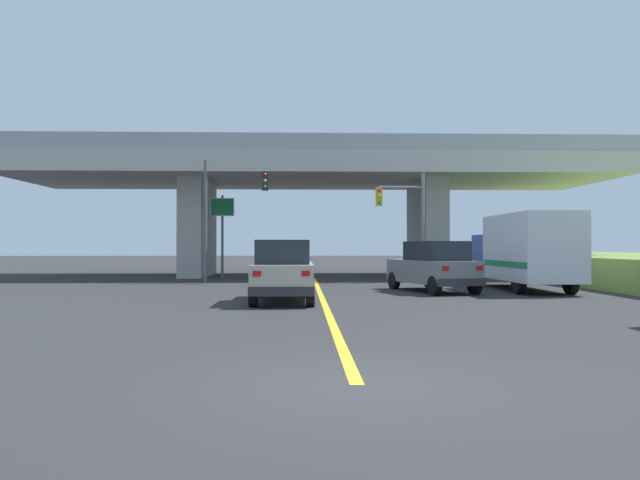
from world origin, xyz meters
The scene contains 10 objects.
ground centered at (0.00, 29.84, 0.00)m, with size 160.00×160.00×0.00m, color #2B2B2D.
overpass_bridge centered at (0.00, 29.84, 5.77)m, with size 35.55×10.60×7.86m.
lane_divider_stripe centered at (0.00, 13.43, 0.00)m, with size 0.20×26.85×0.01m, color yellow.
suv_lead centered at (-1.31, 12.12, 1.01)m, with size 1.96×4.77×2.02m.
suv_crossing centered at (4.55, 16.39, 1.01)m, with size 3.11×5.11×2.02m.
box_truck centered at (8.53, 17.11, 1.64)m, with size 2.33×7.42×3.11m.
sedan_oncoming centered at (-1.19, 39.19, 1.02)m, with size 1.99×4.84×2.02m.
traffic_signal_nearside centered at (4.73, 23.41, 3.49)m, with size 2.52×0.36×5.58m.
traffic_signal_farside centered at (-4.52, 23.00, 3.96)m, with size 3.24×0.36×6.16m.
highway_sign centered at (-5.32, 27.90, 3.47)m, with size 1.38×0.17×4.79m.
Camera 1 is at (-0.74, -8.07, 1.82)m, focal length 34.59 mm.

